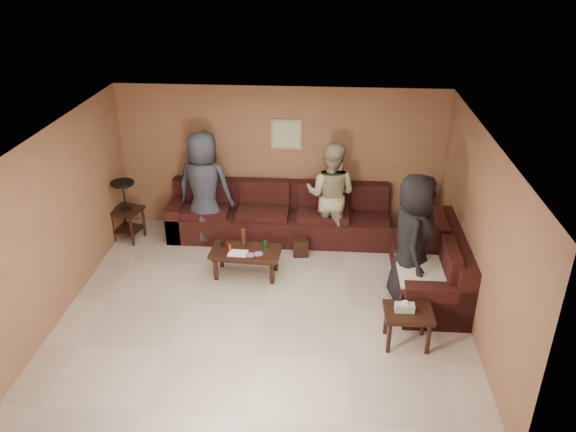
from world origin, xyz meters
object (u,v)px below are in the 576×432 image
Objects in this scene: person_right at (413,238)px; person_middle at (331,195)px; waste_bin at (300,247)px; end_table_left at (126,210)px; person_left at (204,188)px; coffee_table at (246,254)px; side_table_right at (408,316)px; sectional_sofa at (326,236)px.

person_middle is at bearing 43.33° from person_right.
waste_bin is 0.15× the size of person_right.
person_middle reaches higher than end_table_left.
person_left is at bearing 165.52° from waste_bin.
coffee_table is 1.48m from person_left.
side_table_right is 2.80m from person_middle.
coffee_table is 1.67× the size of side_table_right.
side_table_right is (4.39, -2.44, -0.13)m from end_table_left.
person_middle is (0.05, 0.40, 0.56)m from sectional_sofa.
person_right is (1.13, -1.50, 0.06)m from person_middle.
end_table_left is at bearing 13.64° from person_left.
side_table_right is (2.24, -1.46, 0.05)m from coffee_table.
end_table_left is at bearing 17.66° from person_middle.
person_left is (1.33, 0.10, 0.40)m from end_table_left.
person_left is at bearing 4.35° from end_table_left.
person_right is (1.19, -1.10, 0.61)m from sectional_sofa.
person_right reaches higher than person_middle.
person_middle reaches higher than side_table_right.
waste_bin is 0.15× the size of person_left.
person_left is (-1.61, 0.42, 0.81)m from waste_bin.
person_right is (4.54, -1.36, 0.39)m from end_table_left.
coffee_table is at bearing 136.20° from person_left.
person_left is at bearing 71.67° from person_right.
sectional_sofa is 2.48× the size of person_right.
person_left is (-0.82, 1.09, 0.58)m from coffee_table.
end_table_left reaches higher than sectional_sofa.
sectional_sofa is 2.63× the size of person_middle.
side_table_right reaches higher than waste_bin.
side_table_right is 2.59m from waste_bin.
waste_bin is at bearing 59.62° from person_middle.
person_middle is at bearing 110.94° from side_table_right.
end_table_left is 1.65× the size of side_table_right.
coffee_table is at bearing -139.83° from waste_bin.
waste_bin is 0.16× the size of person_middle.
sectional_sofa is at bearing 179.03° from person_left.
person_right is at bearing 164.71° from person_left.
waste_bin is (-0.41, -0.05, -0.18)m from sectional_sofa.
sectional_sofa reaches higher than waste_bin.
sectional_sofa reaches higher than side_table_right.
person_right reaches higher than sectional_sofa.
end_table_left is 2.99m from waste_bin.
end_table_left is at bearing 79.52° from person_right.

